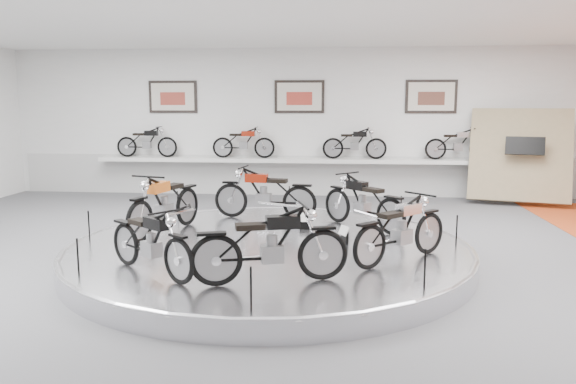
# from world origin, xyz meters

# --- Properties ---
(floor) EXTENTS (16.00, 16.00, 0.00)m
(floor) POSITION_xyz_m (0.00, 0.00, 0.00)
(floor) COLOR #525254
(floor) RESTS_ON ground
(ceiling) EXTENTS (16.00, 16.00, 0.00)m
(ceiling) POSITION_xyz_m (0.00, 0.00, 4.00)
(ceiling) COLOR white
(ceiling) RESTS_ON wall_back
(wall_back) EXTENTS (16.00, 0.00, 16.00)m
(wall_back) POSITION_xyz_m (0.00, 7.00, 2.00)
(wall_back) COLOR silver
(wall_back) RESTS_ON floor
(dado_band) EXTENTS (15.68, 0.04, 1.10)m
(dado_band) POSITION_xyz_m (0.00, 6.98, 0.55)
(dado_band) COLOR #BCBCBA
(dado_band) RESTS_ON floor
(display_platform) EXTENTS (6.40, 6.40, 0.30)m
(display_platform) POSITION_xyz_m (0.00, 0.30, 0.15)
(display_platform) COLOR silver
(display_platform) RESTS_ON floor
(platform_rim) EXTENTS (6.40, 6.40, 0.10)m
(platform_rim) POSITION_xyz_m (0.00, 0.30, 0.27)
(platform_rim) COLOR #B2B2BA
(platform_rim) RESTS_ON display_platform
(shelf) EXTENTS (11.00, 0.55, 0.10)m
(shelf) POSITION_xyz_m (0.00, 6.70, 1.00)
(shelf) COLOR silver
(shelf) RESTS_ON wall_back
(poster_left) EXTENTS (1.35, 0.06, 0.88)m
(poster_left) POSITION_xyz_m (-3.50, 6.96, 2.70)
(poster_left) COLOR beige
(poster_left) RESTS_ON wall_back
(poster_center) EXTENTS (1.35, 0.06, 0.88)m
(poster_center) POSITION_xyz_m (0.00, 6.96, 2.70)
(poster_center) COLOR beige
(poster_center) RESTS_ON wall_back
(poster_right) EXTENTS (1.35, 0.06, 0.88)m
(poster_right) POSITION_xyz_m (3.50, 6.96, 2.70)
(poster_right) COLOR beige
(poster_right) RESTS_ON wall_back
(display_panel) EXTENTS (2.56, 1.52, 2.30)m
(display_panel) POSITION_xyz_m (5.60, 6.10, 1.25)
(display_panel) COLOR #95815E
(display_panel) RESTS_ON floor
(shelf_bike_a) EXTENTS (1.22, 0.43, 0.73)m
(shelf_bike_a) POSITION_xyz_m (-4.20, 6.70, 1.42)
(shelf_bike_a) COLOR black
(shelf_bike_a) RESTS_ON shelf
(shelf_bike_b) EXTENTS (1.22, 0.43, 0.73)m
(shelf_bike_b) POSITION_xyz_m (-1.50, 6.70, 1.42)
(shelf_bike_b) COLOR maroon
(shelf_bike_b) RESTS_ON shelf
(shelf_bike_c) EXTENTS (1.22, 0.43, 0.73)m
(shelf_bike_c) POSITION_xyz_m (1.50, 6.70, 1.42)
(shelf_bike_c) COLOR black
(shelf_bike_c) RESTS_ON shelf
(shelf_bike_d) EXTENTS (1.22, 0.43, 0.73)m
(shelf_bike_d) POSITION_xyz_m (4.20, 6.70, 1.42)
(shelf_bike_d) COLOR silver
(shelf_bike_d) RESTS_ON shelf
(bike_a) EXTENTS (1.57, 1.61, 0.98)m
(bike_a) POSITION_xyz_m (1.53, 1.58, 0.79)
(bike_a) COLOR black
(bike_a) RESTS_ON display_platform
(bike_b) EXTENTS (1.80, 0.85, 1.02)m
(bike_b) POSITION_xyz_m (-0.33, 2.25, 0.81)
(bike_b) COLOR maroon
(bike_b) RESTS_ON display_platform
(bike_c) EXTENTS (1.11, 1.92, 1.07)m
(bike_c) POSITION_xyz_m (-1.87, 0.84, 0.83)
(bike_c) COLOR #D2621E
(bike_c) RESTS_ON display_platform
(bike_d) EXTENTS (1.55, 1.38, 0.91)m
(bike_d) POSITION_xyz_m (-1.34, -1.44, 0.75)
(bike_d) COLOR black
(bike_d) RESTS_ON display_platform
(bike_e) EXTENTS (1.79, 1.04, 0.99)m
(bike_e) POSITION_xyz_m (0.26, -1.67, 0.80)
(bike_e) COLOR black
(bike_e) RESTS_ON display_platform
(bike_f) EXTENTS (1.55, 1.53, 0.95)m
(bike_f) POSITION_xyz_m (1.98, -0.52, 0.77)
(bike_f) COLOR silver
(bike_f) RESTS_ON display_platform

